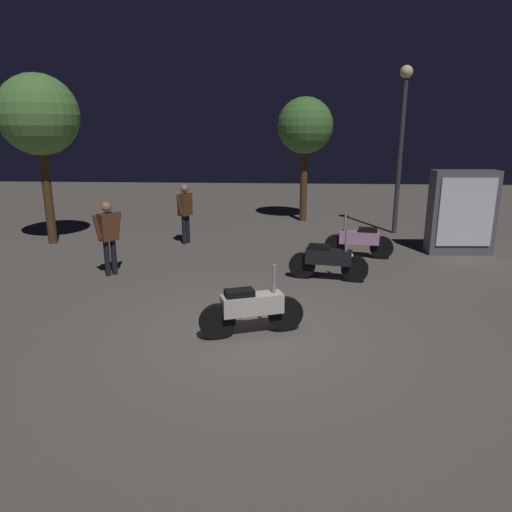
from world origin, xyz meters
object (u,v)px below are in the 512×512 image
(person_bystander_far, at_px, (108,232))
(kiosk_billboard, at_px, (462,213))
(motorcycle_white_foreground, at_px, (252,308))
(streetlamp_near, at_px, (402,129))
(person_rider_beside, at_px, (185,209))
(motorcycle_black_parked_right, at_px, (328,260))
(motorcycle_pink_parked_left, at_px, (359,240))

(person_bystander_far, bearing_deg, kiosk_billboard, -122.83)
(motorcycle_white_foreground, relative_size, streetlamp_near, 0.33)
(motorcycle_white_foreground, distance_m, kiosk_billboard, 7.19)
(person_bystander_far, xyz_separation_m, kiosk_billboard, (8.19, 2.33, 0.10))
(kiosk_billboard, bearing_deg, person_rider_beside, -8.12)
(kiosk_billboard, bearing_deg, person_bystander_far, 12.86)
(streetlamp_near, relative_size, kiosk_billboard, 2.28)
(motorcycle_black_parked_right, bearing_deg, person_rider_beside, 150.52)
(person_rider_beside, height_order, streetlamp_near, streetlamp_near)
(person_bystander_far, distance_m, streetlamp_near, 8.73)
(person_bystander_far, bearing_deg, motorcycle_white_foreground, 179.92)
(motorcycle_white_foreground, distance_m, person_rider_beside, 6.28)
(motorcycle_pink_parked_left, relative_size, kiosk_billboard, 0.79)
(person_rider_beside, distance_m, kiosk_billboard, 7.17)
(person_bystander_far, bearing_deg, streetlamp_near, -105.47)
(motorcycle_black_parked_right, distance_m, kiosk_billboard, 4.29)
(person_rider_beside, xyz_separation_m, person_bystander_far, (-1.05, -2.97, -0.01))
(motorcycle_black_parked_right, relative_size, person_bystander_far, 1.02)
(person_bystander_far, relative_size, kiosk_billboard, 0.77)
(motorcycle_pink_parked_left, xyz_separation_m, kiosk_billboard, (2.60, 0.58, 0.61))
(motorcycle_white_foreground, xyz_separation_m, person_bystander_far, (-3.27, 2.88, 0.52))
(motorcycle_pink_parked_left, height_order, person_bystander_far, person_bystander_far)
(kiosk_billboard, bearing_deg, motorcycle_pink_parked_left, 9.50)
(streetlamp_near, bearing_deg, motorcycle_black_parked_right, -117.08)
(motorcycle_white_foreground, xyz_separation_m, person_rider_beside, (-2.22, 5.85, 0.53))
(motorcycle_pink_parked_left, distance_m, motorcycle_black_parked_right, 2.03)
(person_bystander_far, distance_m, kiosk_billboard, 8.51)
(person_bystander_far, xyz_separation_m, streetlamp_near, (7.09, 4.64, 2.10))
(kiosk_billboard, bearing_deg, motorcycle_white_foreground, 43.63)
(person_rider_beside, distance_m, streetlamp_near, 6.60)
(person_rider_beside, relative_size, streetlamp_near, 0.34)
(motorcycle_pink_parked_left, distance_m, streetlamp_near, 4.18)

